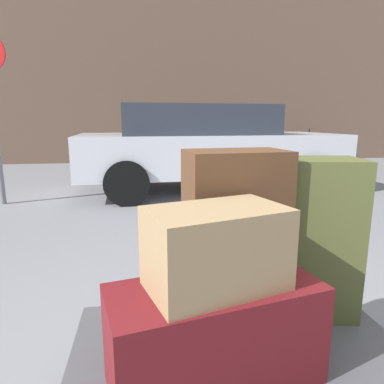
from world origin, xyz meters
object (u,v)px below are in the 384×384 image
object	(u,v)px
duffel_bag_maroon_front_left	(215,334)
duffel_bag_tan_topmost_pile	(216,248)
suitcase_olive_rear_right	(307,237)
bicycle_leaning	(296,149)
bollard_kerb_far	(351,156)
suitcase_brown_front_right	(234,239)
luggage_cart	(240,367)
bollard_kerb_near	(249,157)
bollard_kerb_mid	(309,156)
parked_car	(206,146)

from	to	relation	value
duffel_bag_maroon_front_left	duffel_bag_tan_topmost_pile	xyz separation A→B (m)	(0.00, 0.00, 0.29)
duffel_bag_maroon_front_left	suitcase_olive_rear_right	xyz separation A→B (m)	(0.49, 0.36, 0.17)
bicycle_leaning	bollard_kerb_far	bearing A→B (deg)	-62.79
suitcase_brown_front_right	suitcase_olive_rear_right	bearing A→B (deg)	1.54
suitcase_brown_front_right	bollard_kerb_far	distance (m)	8.14
luggage_cart	bicycle_leaning	distance (m)	9.19
duffel_bag_tan_topmost_pile	bicycle_leaning	distance (m)	9.36
suitcase_olive_rear_right	bollard_kerb_near	world-z (taller)	suitcase_olive_rear_right
bollard_kerb_near	duffel_bag_maroon_front_left	bearing A→B (deg)	-108.77
suitcase_olive_rear_right	bollard_kerb_mid	distance (m)	7.34
luggage_cart	parked_car	world-z (taller)	parked_car
luggage_cart	suitcase_olive_rear_right	world-z (taller)	suitcase_olive_rear_right
duffel_bag_maroon_front_left	bicycle_leaning	bearing A→B (deg)	50.98
luggage_cart	duffel_bag_maroon_front_left	world-z (taller)	duffel_bag_maroon_front_left
suitcase_brown_front_right	parked_car	size ratio (longest dim) A/B	0.16
parked_car	bicycle_leaning	distance (m)	4.91
suitcase_brown_front_right	bollard_kerb_near	xyz separation A→B (m)	(2.19, 6.55, -0.37)
bollard_kerb_mid	parked_car	bearing A→B (deg)	-144.58
luggage_cart	bollard_kerb_mid	bearing A→B (deg)	61.09
luggage_cart	bollard_kerb_mid	world-z (taller)	bollard_kerb_mid
bollard_kerb_near	suitcase_brown_front_right	bearing A→B (deg)	-108.48
suitcase_olive_rear_right	bollard_kerb_mid	bearing A→B (deg)	73.83
luggage_cart	parked_car	bearing A→B (deg)	80.70
duffel_bag_tan_topmost_pile	duffel_bag_maroon_front_left	bearing A→B (deg)	-106.54
duffel_bag_tan_topmost_pile	parked_car	bearing A→B (deg)	62.94
duffel_bag_maroon_front_left	parked_car	distance (m)	4.85
parked_car	suitcase_brown_front_right	bearing A→B (deg)	-99.42
suitcase_olive_rear_right	duffel_bag_tan_topmost_pile	size ratio (longest dim) A/B	1.66
duffel_bag_maroon_front_left	duffel_bag_tan_topmost_pile	distance (m)	0.29
suitcase_brown_front_right	parked_car	xyz separation A→B (m)	(0.74, 4.44, 0.06)
suitcase_olive_rear_right	parked_car	xyz separation A→B (m)	(0.40, 4.40, 0.08)
suitcase_olive_rear_right	duffel_bag_tan_topmost_pile	distance (m)	0.62
luggage_cart	bollard_kerb_mid	size ratio (longest dim) A/B	1.87
duffel_bag_tan_topmost_pile	bicycle_leaning	xyz separation A→B (m)	(4.20, 8.35, -0.42)
parked_car	bollard_kerb_near	world-z (taller)	parked_car
bollard_kerb_mid	luggage_cart	bearing A→B (deg)	-118.91
parked_car	bollard_kerb_far	bearing A→B (deg)	27.35
bicycle_leaning	parked_car	bearing A→B (deg)	-132.76
duffel_bag_maroon_front_left	bollard_kerb_mid	size ratio (longest dim) A/B	1.01
suitcase_olive_rear_right	bollard_kerb_far	xyz separation A→B (m)	(4.48, 6.51, -0.35)
bicycle_leaning	bollard_kerb_far	xyz separation A→B (m)	(0.76, -1.48, -0.04)
luggage_cart	bollard_kerb_far	bearing A→B (deg)	54.35
bollard_kerb_near	bollard_kerb_far	bearing A→B (deg)	0.00
suitcase_olive_rear_right	bollard_kerb_far	world-z (taller)	suitcase_olive_rear_right
bollard_kerb_far	luggage_cart	bearing A→B (deg)	-125.65
bicycle_leaning	luggage_cart	bearing A→B (deg)	-116.37
suitcase_olive_rear_right	bollard_kerb_near	bearing A→B (deg)	85.30
duffel_bag_tan_topmost_pile	bicycle_leaning	size ratio (longest dim) A/B	0.24
bollard_kerb_near	bicycle_leaning	bearing A→B (deg)	38.39
suitcase_brown_front_right	bollard_kerb_mid	size ratio (longest dim) A/B	1.09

